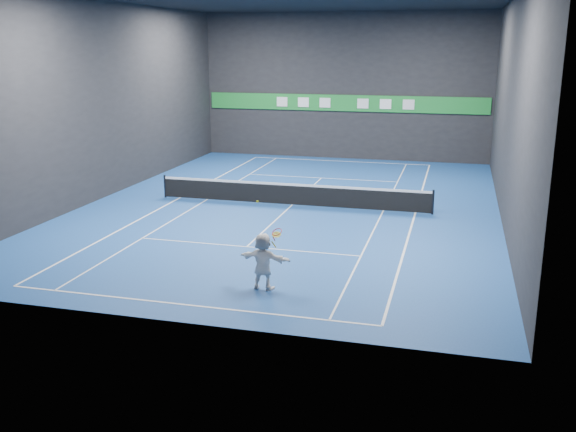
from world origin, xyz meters
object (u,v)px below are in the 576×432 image
(tennis_net, at_px, (292,194))
(tennis_racket, at_px, (276,234))
(player, at_px, (263,261))
(tennis_ball, at_px, (257,202))

(tennis_net, bearing_deg, tennis_racket, -77.87)
(player, distance_m, tennis_racket, 0.94)
(tennis_net, xyz_separation_m, tennis_racket, (2.17, -10.10, 1.16))
(tennis_net, distance_m, tennis_racket, 10.40)
(tennis_ball, height_order, tennis_racket, tennis_ball)
(tennis_ball, bearing_deg, tennis_net, 98.88)
(player, height_order, tennis_net, player)
(player, bearing_deg, tennis_ball, -37.33)
(player, distance_m, tennis_ball, 1.76)
(tennis_ball, relative_size, tennis_racket, 0.12)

